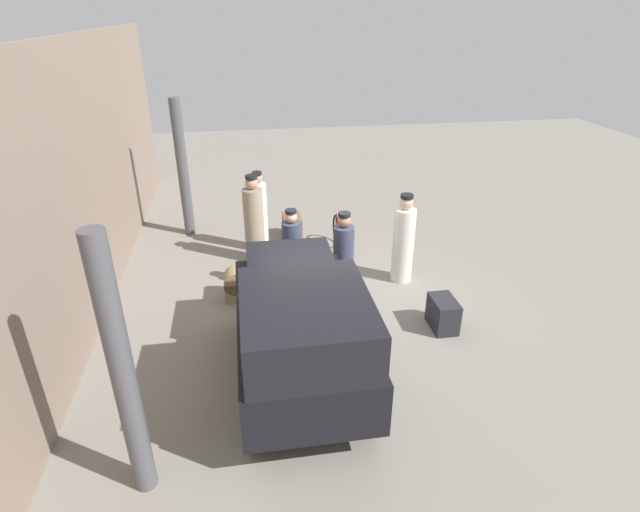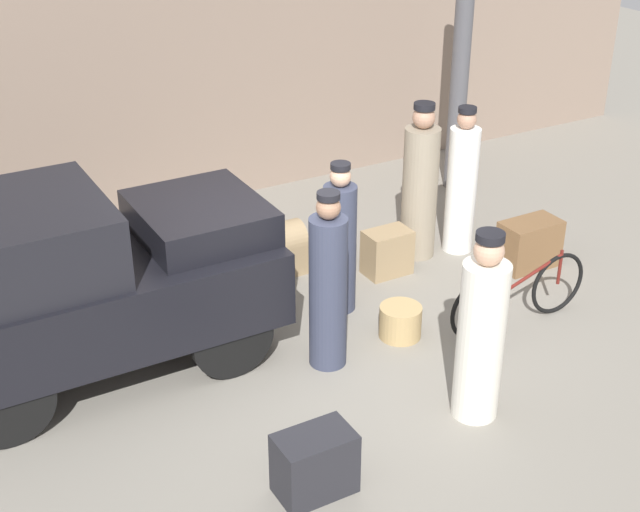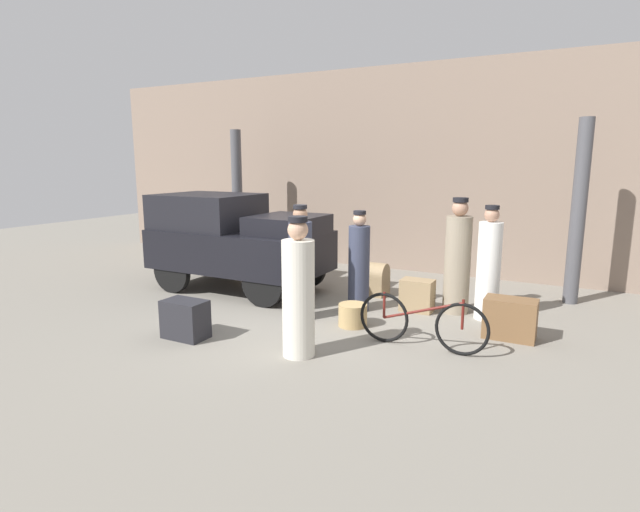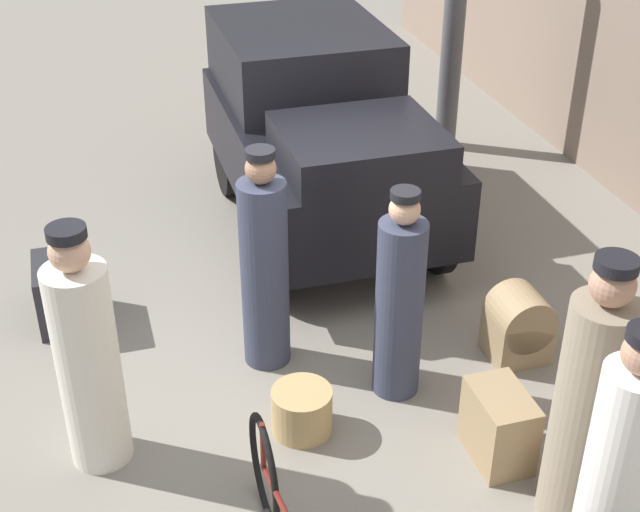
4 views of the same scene
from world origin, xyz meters
The scene contains 16 objects.
ground_plane centered at (0.00, 0.00, 0.00)m, with size 30.00×30.00×0.00m, color gray.
station_building_facade centered at (0.00, 4.08, 2.25)m, with size 16.00×0.15×4.50m.
canopy_pillar_left centered at (-3.35, 2.78, 1.58)m, with size 0.24×0.24×3.16m.
canopy_pillar_right centered at (3.81, 2.78, 1.58)m, with size 0.24×0.24×3.16m.
truck centered at (-1.98, 0.82, 1.01)m, with size 3.32×1.68×1.82m.
bicycle centered at (2.12, -0.57, 0.36)m, with size 1.75×0.04×0.74m.
wicker_basket centered at (0.94, -0.15, 0.17)m, with size 0.43×0.43×0.34m.
porter_with_bicycle centered at (0.80, -1.53, 0.81)m, with size 0.41×0.41×1.79m.
porter_standing_middle centered at (2.15, 1.28, 0.86)m, with size 0.41×0.41×1.88m.
porter_lifting_near_truck centered at (0.69, 0.65, 0.76)m, with size 0.35×0.35×1.66m.
porter_carrying_trunk centered at (2.65, 1.15, 0.83)m, with size 0.36×0.36×1.79m.
conductor_in_dark_uniform centered at (0.06, -0.19, 0.83)m, with size 0.36×0.36×1.79m.
suitcase_small_leather centered at (1.57, 1.05, 0.27)m, with size 0.53×0.34×0.53m.
trunk_barrel_dark centered at (0.59, 1.70, 0.29)m, with size 0.40×0.45×0.60m.
trunk_umber_medium centered at (3.10, 0.39, 0.28)m, with size 0.69×0.40×0.57m.
trunk_wicker_pale centered at (-0.93, -1.71, 0.27)m, with size 0.61×0.38×0.54m.
Camera 3 is at (3.85, -6.75, 2.44)m, focal length 28.00 mm.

